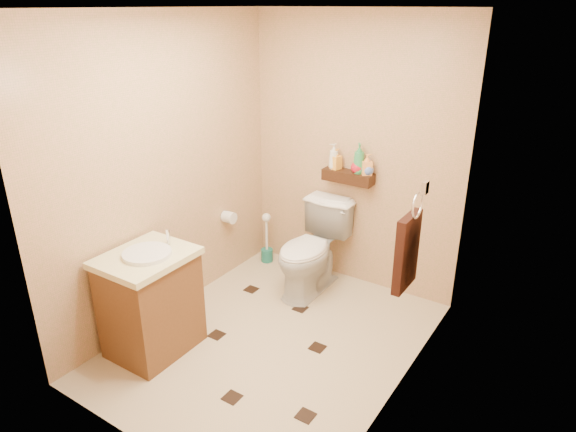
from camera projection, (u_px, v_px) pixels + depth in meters
The scene contains 19 objects.
ground at pixel (273, 341), 3.98m from camera, with size 2.50×2.50×0.00m, color tan.
wall_back at pixel (353, 155), 4.48m from camera, with size 2.00×0.04×2.40m, color tan.
wall_front at pixel (126, 269), 2.55m from camera, with size 2.00×0.04×2.40m, color tan.
wall_left at pixel (167, 172), 4.03m from camera, with size 0.04×2.50×2.40m, color tan.
wall_right at pixel (410, 229), 3.01m from camera, with size 0.04×2.50×2.40m, color tan.
ceiling at pixel (268, 8), 3.06m from camera, with size 2.00×2.50×0.02m, color white.
wall_shelf at pixel (348, 177), 4.49m from camera, with size 0.46×0.14×0.10m, color #351C0E.
floor_accents at pixel (270, 343), 3.95m from camera, with size 1.34×1.29×0.01m.
toilet at pixel (311, 250), 4.55m from camera, with size 0.45×0.79×0.81m, color white.
vanity at pixel (151, 301), 3.75m from camera, with size 0.54×0.65×0.91m.
toilet_brush at pixel (267, 245), 5.15m from camera, with size 0.12×0.12×0.52m.
towel_ring at pixel (408, 249), 3.34m from camera, with size 0.12×0.30×0.76m.
toilet_paper at pixel (229, 217), 4.73m from camera, with size 0.12×0.11×0.12m.
bottle_a at pixel (334, 156), 4.50m from camera, with size 0.09×0.09×0.23m, color silver.
bottle_b at pixel (336, 159), 4.50m from camera, with size 0.08×0.08×0.18m, color #FFAE35.
bottle_c at pixel (358, 165), 4.40m from camera, with size 0.12×0.12×0.15m, color red.
bottle_d at pixel (359, 159), 4.37m from camera, with size 0.10×0.10×0.26m, color #2E8C52.
bottle_e at pixel (367, 164), 4.35m from camera, with size 0.08×0.08×0.18m, color #FFA654.
bottle_f at pixel (368, 168), 4.35m from camera, with size 0.10×0.10×0.13m, color #577BDA.
Camera 1 is at (1.92, -2.69, 2.42)m, focal length 32.00 mm.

